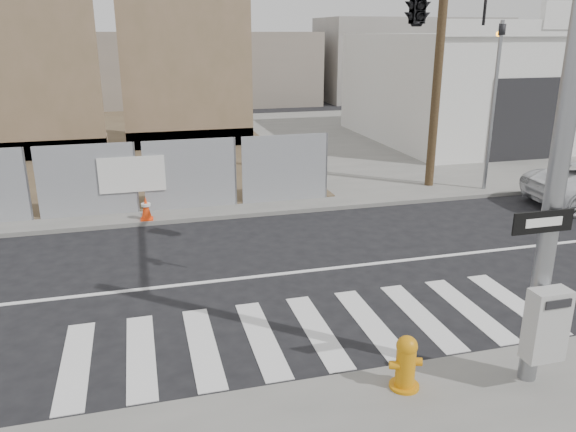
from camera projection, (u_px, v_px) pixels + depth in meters
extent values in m
plane|color=black|center=(282.00, 274.00, 12.11)|extent=(100.00, 100.00, 0.00)
cube|color=slate|center=(203.00, 148.00, 24.93)|extent=(50.00, 20.00, 0.12)
cylinder|color=gray|center=(562.00, 143.00, 7.20)|extent=(0.26, 0.26, 7.00)
cube|color=#B2B2AF|center=(546.00, 325.00, 7.70)|extent=(0.55, 0.30, 1.05)
cube|color=black|center=(543.00, 222.00, 7.30)|extent=(0.90, 0.03, 0.30)
cube|color=silver|center=(544.00, 222.00, 7.28)|extent=(0.55, 0.01, 0.12)
cylinder|color=gray|center=(493.00, 108.00, 17.46)|extent=(0.12, 0.12, 5.20)
imported|color=black|center=(502.00, 23.00, 16.68)|extent=(0.16, 0.20, 1.00)
cube|color=brown|center=(14.00, 56.00, 21.02)|extent=(6.00, 0.50, 8.00)
cube|color=brown|center=(30.00, 149.00, 22.51)|extent=(6.00, 1.30, 0.80)
cube|color=brown|center=(186.00, 53.00, 23.55)|extent=(5.50, 0.50, 8.00)
cube|color=brown|center=(190.00, 137.00, 25.03)|extent=(5.50, 1.30, 0.80)
cube|color=silver|center=(497.00, 86.00, 26.72)|extent=(12.00, 10.00, 4.80)
cube|color=black|center=(528.00, 120.00, 21.87)|extent=(3.40, 0.06, 3.20)
cylinder|color=#4A3A22|center=(441.00, 27.00, 17.17)|extent=(0.28, 0.28, 10.00)
cylinder|color=#CA7E0B|center=(404.00, 386.00, 8.05)|extent=(0.55, 0.55, 0.04)
cylinder|color=#CA7E0B|center=(405.00, 367.00, 7.96)|extent=(0.36, 0.36, 0.65)
sphere|color=#CA7E0B|center=(407.00, 346.00, 7.85)|extent=(0.30, 0.30, 0.30)
cylinder|color=#CA7E0B|center=(395.00, 365.00, 7.90)|extent=(0.18, 0.16, 0.12)
cylinder|color=#CA7E0B|center=(417.00, 362.00, 7.98)|extent=(0.18, 0.16, 0.12)
cube|color=#FF3D0D|center=(147.00, 219.00, 15.27)|extent=(0.34, 0.34, 0.03)
cone|color=#FF3D0D|center=(146.00, 208.00, 15.17)|extent=(0.31, 0.31, 0.65)
cylinder|color=silver|center=(146.00, 205.00, 15.15)|extent=(0.25, 0.25, 0.07)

